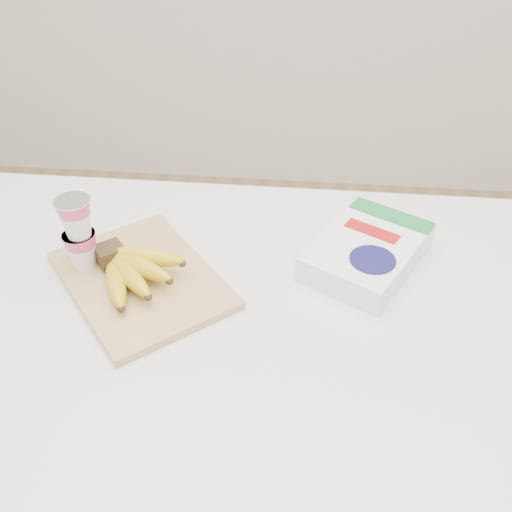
% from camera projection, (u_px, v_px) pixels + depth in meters
% --- Properties ---
extents(room, '(4.00, 4.00, 4.00)m').
position_uv_depth(room, '(188.00, 69.00, 0.73)').
color(room, tan).
rests_on(room, ground).
extents(table, '(1.24, 0.82, 0.93)m').
position_uv_depth(table, '(217.00, 458.00, 1.28)').
color(table, silver).
rests_on(table, ground).
extents(cutting_board, '(0.39, 0.41, 0.02)m').
position_uv_depth(cutting_board, '(141.00, 280.00, 1.04)').
color(cutting_board, tan).
rests_on(cutting_board, table).
extents(bananas, '(0.18, 0.17, 0.06)m').
position_uv_depth(bananas, '(131.00, 269.00, 1.01)').
color(bananas, '#382816').
rests_on(bananas, cutting_board).
extents(yogurt_stack, '(0.07, 0.06, 0.14)m').
position_uv_depth(yogurt_stack, '(78.00, 232.00, 1.01)').
color(yogurt_stack, white).
rests_on(yogurt_stack, cutting_board).
extents(cereal_box, '(0.27, 0.30, 0.06)m').
position_uv_depth(cereal_box, '(367.00, 252.00, 1.07)').
color(cereal_box, white).
rests_on(cereal_box, table).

